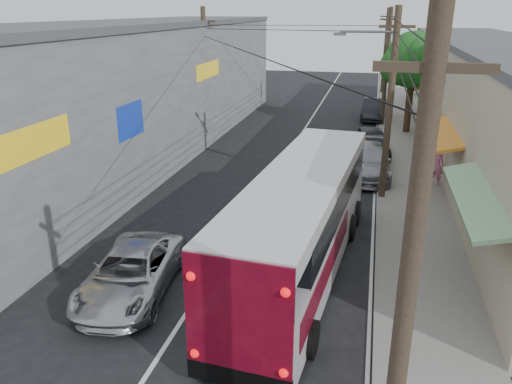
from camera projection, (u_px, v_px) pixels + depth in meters
ground at (144, 379)px, 11.22m from camera, size 120.00×120.00×0.00m
sidewalk at (405, 156)px, 28.07m from camera, size 3.00×80.00×0.12m
building_right at (492, 98)px, 27.86m from camera, size 7.09×40.00×6.25m
building_left at (139, 88)px, 28.24m from camera, size 7.20×36.00×7.25m
utility_poles at (349, 80)px, 27.69m from camera, size 11.80×45.28×8.00m
street_tree at (414, 62)px, 31.89m from camera, size 4.40×4.00×6.60m
coach_bus at (302, 220)px, 15.38m from camera, size 3.41×11.66×3.32m
jeepney at (131, 273)px, 14.42m from camera, size 2.76×5.05×1.34m
parked_suv at (369, 161)px, 24.68m from camera, size 2.28×5.33×1.53m
parked_car_mid at (372, 142)px, 28.23m from camera, size 2.38×4.74×1.55m
parked_car_far at (374, 109)px, 37.48m from camera, size 1.88×4.73×1.53m
pedestrian_near at (436, 166)px, 23.03m from camera, size 0.80×0.67×1.86m
pedestrian_far at (419, 167)px, 23.55m from camera, size 0.75×0.62×1.39m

